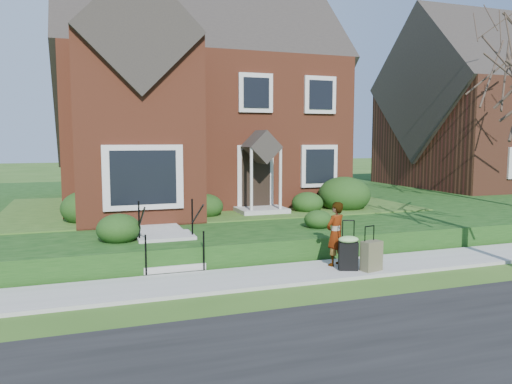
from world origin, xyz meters
name	(u,v)px	position (x,y,z in m)	size (l,w,h in m)	color
ground	(293,275)	(0.00, 0.00, 0.00)	(120.00, 120.00, 0.00)	#2D5119
street	(447,373)	(0.00, -5.00, 0.01)	(60.00, 6.00, 0.01)	black
sidewalk	(293,274)	(0.00, 0.00, 0.04)	(60.00, 1.60, 0.08)	#9E9B93
terrace	(278,200)	(4.00, 10.90, 0.30)	(44.00, 20.00, 0.60)	#10340E
walkway	(150,220)	(-2.50, 5.00, 0.63)	(1.20, 6.00, 0.06)	#9E9B93
main_house	(191,83)	(-0.21, 9.61, 5.26)	(10.40, 10.20, 9.40)	brown
neighbour_house	(489,97)	(16.00, 11.00, 5.25)	(9.40, 8.00, 9.20)	brown
front_steps	(168,246)	(-2.50, 1.84, 0.47)	(1.40, 2.02, 1.50)	#9E9B93
foundation_shrubs	(252,199)	(0.74, 4.99, 1.13)	(10.25, 4.52, 1.28)	black
woman	(335,234)	(1.18, 0.23, 0.84)	(0.55, 0.36, 1.52)	#999999
suitcase_black	(348,251)	(1.26, -0.24, 0.52)	(0.58, 0.54, 1.15)	black
suitcase_olive	(372,256)	(1.73, -0.47, 0.42)	(0.52, 0.37, 1.02)	brown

